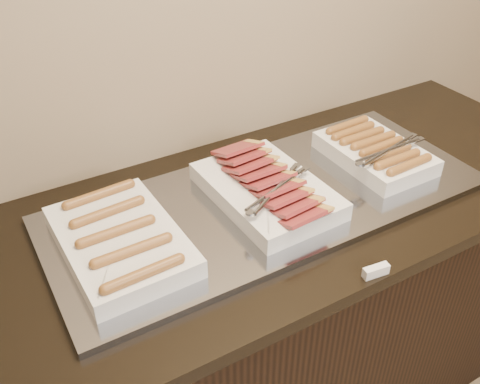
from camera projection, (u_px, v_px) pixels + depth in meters
name	position (u px, v px, depth m)	size (l,w,h in m)	color
counter	(261.00, 316.00, 1.72)	(2.06, 0.76, 0.90)	black
warming_tray	(269.00, 200.00, 1.46)	(1.20, 0.50, 0.02)	gray
dish_left	(120.00, 240.00, 1.26)	(0.27, 0.39, 0.07)	silver
dish_center	(267.00, 189.00, 1.43)	(0.28, 0.42, 0.09)	silver
dish_right	(376.00, 152.00, 1.58)	(0.27, 0.33, 0.08)	silver
label_holder	(376.00, 271.00, 1.23)	(0.06, 0.02, 0.03)	silver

